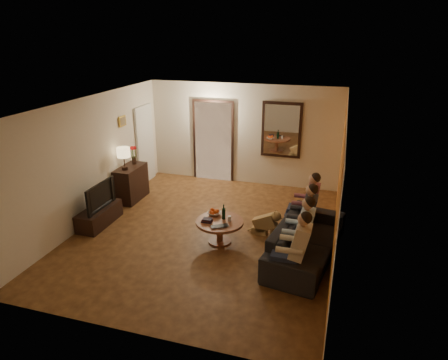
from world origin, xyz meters
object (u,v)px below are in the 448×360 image
(sofa, at_px, (307,240))
(wine_bottle, at_px, (224,212))
(person_d, at_px, (307,206))
(coffee_table, at_px, (220,231))
(tv, at_px, (97,195))
(person_c, at_px, (304,219))
(bowl, at_px, (214,213))
(person_a, at_px, (295,252))
(person_b, at_px, (300,234))
(dresser, at_px, (131,183))
(table_lamp, at_px, (124,159))
(tv_stand, at_px, (99,216))
(laptop, at_px, (220,227))
(dog, at_px, (265,222))

(sofa, relative_size, wine_bottle, 7.62)
(sofa, distance_m, wine_bottle, 1.62)
(person_d, bearing_deg, coffee_table, -152.01)
(person_d, bearing_deg, tv, -168.88)
(tv, xyz_separation_m, person_c, (4.19, 0.22, -0.05))
(person_c, height_order, bowl, person_c)
(person_d, bearing_deg, person_a, -90.00)
(sofa, xyz_separation_m, person_c, (-0.10, 0.30, 0.26))
(coffee_table, xyz_separation_m, bowl, (-0.18, 0.22, 0.26))
(sofa, distance_m, person_c, 0.41)
(person_b, height_order, coffee_table, person_b)
(coffee_table, height_order, bowl, bowl)
(dresser, distance_m, person_c, 4.35)
(tv, relative_size, person_c, 0.81)
(sofa, relative_size, coffee_table, 2.60)
(table_lamp, distance_m, person_c, 4.32)
(bowl, bearing_deg, wine_bottle, -27.55)
(tv_stand, distance_m, coffee_table, 2.64)
(table_lamp, xyz_separation_m, laptop, (2.74, -1.44, -0.63))
(tv_stand, bearing_deg, person_c, 3.04)
(sofa, xyz_separation_m, bowl, (-1.82, 0.30, 0.14))
(tv, relative_size, coffee_table, 1.07)
(wine_bottle, bearing_deg, person_a, -35.91)
(person_b, bearing_deg, person_c, 90.00)
(dresser, distance_m, person_a, 4.81)
(person_a, distance_m, laptop, 1.61)
(dresser, bearing_deg, coffee_table, -27.61)
(person_a, bearing_deg, laptop, 154.09)
(person_b, relative_size, laptop, 3.65)
(wine_bottle, relative_size, laptop, 0.94)
(tv, distance_m, sofa, 4.30)
(tv_stand, xyz_separation_m, sofa, (4.29, -0.08, 0.16))
(person_a, bearing_deg, tv_stand, 166.86)
(tv_stand, bearing_deg, bowl, 5.18)
(dresser, distance_m, person_d, 4.23)
(bowl, bearing_deg, tv, -174.82)
(table_lamp, relative_size, person_c, 0.45)
(tv, bearing_deg, dog, -80.87)
(sofa, relative_size, person_d, 1.97)
(dresser, height_order, person_d, person_d)
(person_d, height_order, coffee_table, person_d)
(person_d, distance_m, dog, 0.88)
(laptop, bearing_deg, person_c, -13.56)
(coffee_table, bearing_deg, person_c, 8.10)
(person_a, bearing_deg, dresser, 150.55)
(person_b, bearing_deg, dresser, 157.16)
(sofa, distance_m, bowl, 1.85)
(person_d, bearing_deg, bowl, -160.81)
(person_b, bearing_deg, tv, 174.85)
(person_a, height_order, dog, person_a)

